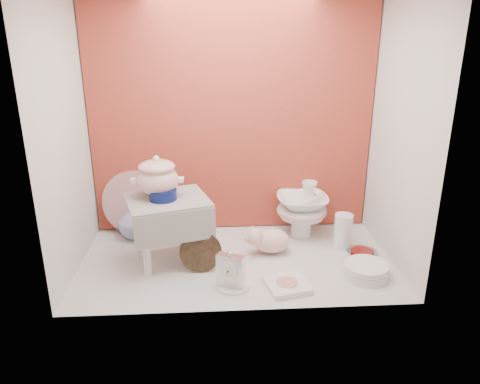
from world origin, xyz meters
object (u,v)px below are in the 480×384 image
at_px(soup_tureen, 157,176).
at_px(plush_pig, 272,241).
at_px(blue_white_vase, 135,220).
at_px(step_stool, 169,230).
at_px(gold_rim_teacup, 233,277).
at_px(crystal_bowl, 362,256).
at_px(mantel_clock, 231,270).
at_px(floral_platter, 134,203).
at_px(porcelain_tower, 302,208).
at_px(dinner_plate_stack, 366,270).

relative_size(soup_tureen, plush_pig, 1.02).
bearing_deg(blue_white_vase, step_stool, -53.42).
height_order(gold_rim_teacup, crystal_bowl, gold_rim_teacup).
relative_size(mantel_clock, crystal_bowl, 1.11).
relative_size(floral_platter, mantel_clock, 2.01).
distance_m(floral_platter, plush_pig, 0.93).
bearing_deg(soup_tureen, blue_white_vase, 123.97).
xyz_separation_m(step_stool, soup_tureen, (-0.05, 0.04, 0.31)).
relative_size(floral_platter, porcelain_tower, 1.14).
distance_m(floral_platter, gold_rim_teacup, 0.95).
relative_size(soup_tureen, dinner_plate_stack, 1.09).
bearing_deg(floral_platter, blue_white_vase, -83.76).
height_order(mantel_clock, porcelain_tower, porcelain_tower).
bearing_deg(mantel_clock, floral_platter, 153.42).
distance_m(blue_white_vase, gold_rim_teacup, 0.89).
relative_size(gold_rim_teacup, crystal_bowl, 0.58).
bearing_deg(mantel_clock, step_stool, 159.93).
relative_size(gold_rim_teacup, dinner_plate_stack, 0.43).
xyz_separation_m(dinner_plate_stack, crystal_bowl, (0.03, 0.18, -0.01)).
relative_size(blue_white_vase, porcelain_tower, 0.63).
relative_size(step_stool, dinner_plate_stack, 1.72).
bearing_deg(dinner_plate_stack, soup_tureen, 165.12).
height_order(soup_tureen, porcelain_tower, soup_tureen).
xyz_separation_m(step_stool, porcelain_tower, (0.83, 0.29, -0.01)).
relative_size(dinner_plate_stack, crystal_bowl, 1.36).
bearing_deg(dinner_plate_stack, blue_white_vase, 156.03).
distance_m(step_stool, gold_rim_teacup, 0.50).
xyz_separation_m(blue_white_vase, plush_pig, (0.85, -0.28, -0.04)).
relative_size(step_stool, gold_rim_teacup, 3.99).
bearing_deg(porcelain_tower, dinner_plate_stack, -64.90).
height_order(gold_rim_teacup, dinner_plate_stack, gold_rim_teacup).
bearing_deg(porcelain_tower, mantel_clock, -128.17).
bearing_deg(floral_platter, porcelain_tower, -5.61).
bearing_deg(floral_platter, dinner_plate_stack, -26.07).
bearing_deg(plush_pig, floral_platter, 169.41).
height_order(step_stool, dinner_plate_stack, step_stool).
distance_m(step_stool, floral_platter, 0.47).
bearing_deg(blue_white_vase, porcelain_tower, -2.32).
relative_size(plush_pig, dinner_plate_stack, 1.07).
xyz_separation_m(soup_tureen, mantel_clock, (0.39, -0.37, -0.40)).
xyz_separation_m(floral_platter, blue_white_vase, (0.01, -0.06, -0.09)).
bearing_deg(mantel_clock, crystal_bowl, 41.80).
bearing_deg(soup_tureen, crystal_bowl, -6.19).
relative_size(blue_white_vase, gold_rim_teacup, 2.11).
bearing_deg(soup_tureen, gold_rim_teacup, -41.82).
bearing_deg(crystal_bowl, gold_rim_teacup, -162.71).
bearing_deg(step_stool, blue_white_vase, 109.40).
distance_m(plush_pig, gold_rim_teacup, 0.45).
bearing_deg(plush_pig, porcelain_tower, 58.46).
xyz_separation_m(soup_tureen, porcelain_tower, (0.88, 0.25, -0.32)).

